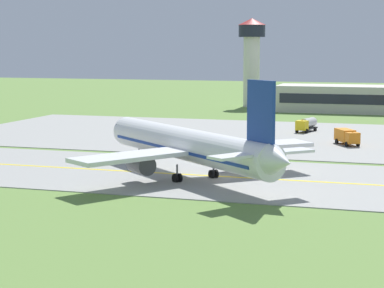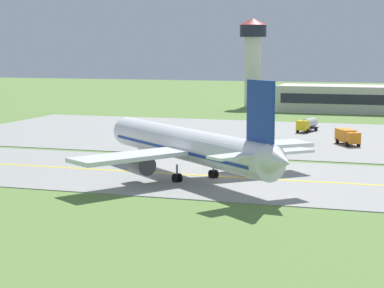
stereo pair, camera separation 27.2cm
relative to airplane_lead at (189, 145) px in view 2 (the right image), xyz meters
The scene contains 8 objects.
ground_plane 5.67m from the airplane_lead, 32.92° to the left, with size 500.00×500.00×0.00m, color olive.
taxiway_strip 5.63m from the airplane_lead, 32.92° to the left, with size 240.00×28.00×0.10m, color gray.
apron_pad 46.24m from the airplane_lead, 73.27° to the left, with size 140.00×52.00×0.10m, color gray.
taxiway_centreline 5.59m from the airplane_lead, 32.92° to the left, with size 220.00×0.60×0.01m, color yellow.
airplane_lead is the anchor object (origin of this frame).
service_truck_baggage 39.91m from the airplane_lead, 66.77° to the left, with size 4.71×6.24×2.60m.
service_truck_pushback 53.45m from the airplane_lead, 82.89° to the left, with size 3.59×6.33×2.65m.
control_tower 109.53m from the airplane_lead, 98.75° to the left, with size 7.60×7.60×23.82m.
Camera 2 is at (23.36, -84.74, 16.10)m, focal length 66.86 mm.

